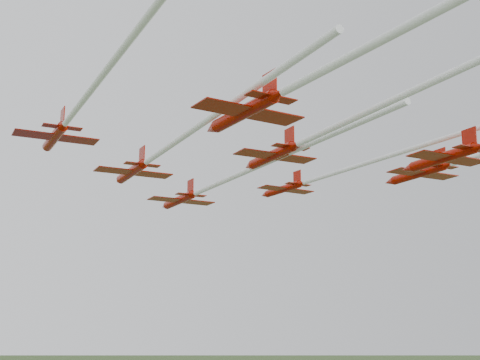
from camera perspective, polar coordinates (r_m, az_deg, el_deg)
name	(u,v)px	position (r m, az deg, el deg)	size (l,w,h in m)	color
jet_lead	(217,184)	(88.57, -2.01, -0.34)	(9.80, 56.18, 2.93)	#A40E00
jet_row2_left	(162,151)	(73.61, -6.65, 2.48)	(9.35, 51.14, 2.81)	#A40E00
jet_row2_right	(326,176)	(88.13, 7.35, 0.37)	(8.43, 45.32, 2.49)	#A40E00
jet_row3_left	(79,106)	(58.75, -13.61, 6.14)	(8.05, 45.91, 2.42)	#A40E00
jet_row3_mid	(343,123)	(63.64, 8.76, 4.82)	(9.17, 56.72, 2.75)	#A40E00
jet_row4_left	(388,36)	(44.71, 12.54, 11.90)	(10.29, 68.67, 2.92)	#A40E00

